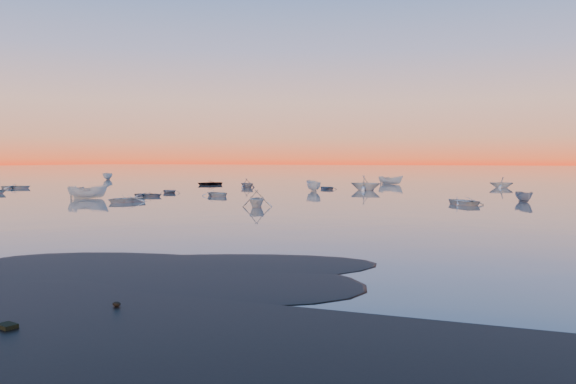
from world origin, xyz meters
The scene contains 5 objects.
ground centered at (0.00, 100.00, 0.00)m, with size 600.00×600.00×0.00m, color #6C635A.
moored_fleet centered at (0.00, 53.00, 0.00)m, with size 124.00×58.00×1.20m, color silver, non-canonical shape.
boat_near_left centered at (-8.83, 39.48, 0.00)m, with size 4.02×1.68×1.01m, color silver.
boat_near_center centered at (-20.41, 31.52, 0.00)m, with size 4.22×1.79×1.46m, color silver.
boat_near_right centered at (1.07, 27.76, 0.00)m, with size 3.41×1.53×1.19m, color silver.
Camera 1 is at (20.71, -17.74, 4.21)m, focal length 35.00 mm.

